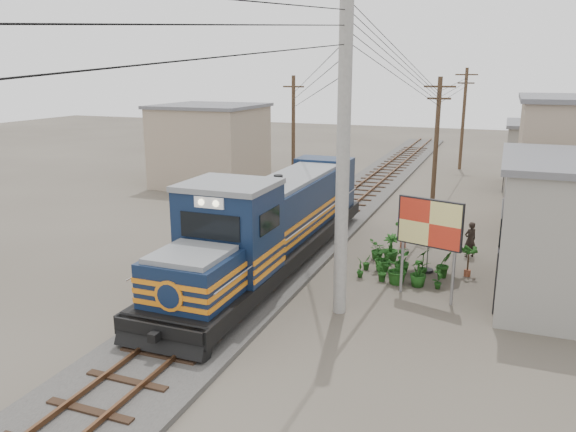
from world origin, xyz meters
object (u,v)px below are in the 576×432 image
at_px(market_umbrella, 430,211).
at_px(vendor, 470,240).
at_px(billboard, 430,226).
at_px(locomotive, 273,225).

distance_m(market_umbrella, vendor, 3.18).
bearing_deg(billboard, vendor, 94.42).
relative_size(market_umbrella, vendor, 2.16).
xyz_separation_m(locomotive, vendor, (6.91, 4.00, -0.95)).
bearing_deg(vendor, locomotive, -8.82).
bearing_deg(locomotive, vendor, 30.06).
distance_m(billboard, vendor, 5.37).
bearing_deg(locomotive, billboard, -9.37).
bearing_deg(locomotive, market_umbrella, 16.19).
xyz_separation_m(locomotive, market_umbrella, (5.55, 1.61, 0.67)).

